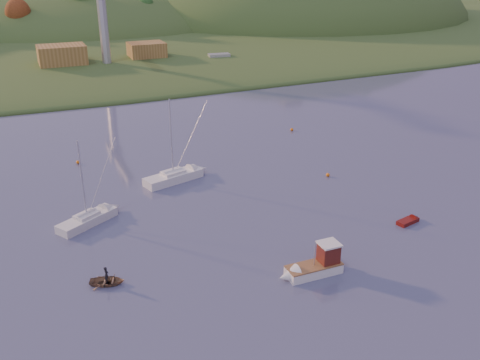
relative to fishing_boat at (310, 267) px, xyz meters
name	(u,v)px	position (x,y,z in m)	size (l,w,h in m)	color
far_shore	(54,23)	(-2.50, 206.84, -0.88)	(620.00, 220.00, 1.50)	#364E1F
shore_slope	(75,47)	(-2.50, 141.84, -0.88)	(640.00, 150.00, 7.00)	#364E1F
hill_center	(85,28)	(7.50, 186.84, -0.88)	(140.00, 120.00, 36.00)	#364E1F
hill_right	(294,22)	(92.50, 171.84, -0.88)	(150.00, 130.00, 60.00)	#364E1F
hillside_trees	(67,38)	(-2.50, 161.84, -0.88)	(280.00, 50.00, 32.00)	#1A4418
wharf	(118,67)	(2.50, 98.84, 0.32)	(42.00, 16.00, 2.40)	slate
shed_west	(62,55)	(-10.50, 99.84, 3.92)	(11.00, 8.00, 4.80)	olive
shed_east	(147,50)	(10.50, 100.84, 3.52)	(9.00, 7.00, 4.00)	olive
dock_crane	(102,1)	(-0.50, 95.23, 16.29)	(3.20, 28.00, 20.30)	#B7B7BC
fishing_boat	(310,267)	(0.00, 0.00, 0.00)	(6.29, 2.01, 4.01)	silver
sailboat_near	(87,219)	(-17.51, 18.68, -0.22)	(7.14, 5.47, 9.80)	silver
sailboat_far	(173,176)	(-5.21, 26.45, -0.16)	(8.35, 4.51, 11.10)	silver
canoe	(107,281)	(-17.70, 6.06, -0.56)	(2.25, 3.15, 0.65)	#826447
paddler	(107,277)	(-17.70, 6.06, -0.10)	(0.57, 0.38, 1.57)	black
red_tender	(411,220)	(15.94, 4.85, -0.66)	(3.39, 1.80, 1.10)	#5A100C
work_vessel	(219,62)	(28.08, 94.84, 0.29)	(13.30, 6.10, 3.30)	slate
buoy_1	(328,175)	(14.30, 19.68, -0.63)	(0.50, 0.50, 0.50)	orange
buoy_3	(78,162)	(-15.90, 37.92, -0.63)	(0.50, 0.50, 0.50)	orange
buoy_4	(292,130)	(19.37, 39.08, -0.63)	(0.50, 0.50, 0.50)	orange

